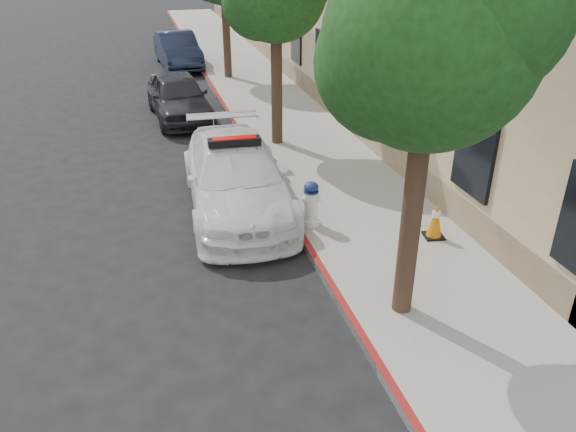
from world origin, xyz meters
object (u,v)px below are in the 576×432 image
(police_car, at_px, (236,177))
(traffic_cone, at_px, (435,220))
(parked_car_far, at_px, (178,50))
(fire_hydrant, at_px, (311,204))
(parked_car_mid, at_px, (179,97))

(police_car, height_order, traffic_cone, police_car)
(police_car, xyz_separation_m, parked_car_far, (0.10, 14.58, -0.02))
(traffic_cone, bearing_deg, fire_hydrant, 152.58)
(police_car, bearing_deg, parked_car_mid, 97.75)
(fire_hydrant, bearing_deg, parked_car_mid, 113.80)
(parked_car_mid, bearing_deg, traffic_cone, -71.74)
(fire_hydrant, distance_m, traffic_cone, 2.44)
(parked_car_far, xyz_separation_m, traffic_cone, (3.31, -17.10, -0.22))
(parked_car_mid, bearing_deg, fire_hydrant, -82.25)
(police_car, relative_size, fire_hydrant, 5.62)
(parked_car_far, bearing_deg, parked_car_mid, -99.40)
(police_car, xyz_separation_m, fire_hydrant, (1.25, -1.41, -0.14))
(parked_car_far, bearing_deg, traffic_cone, -83.41)
(parked_car_far, height_order, traffic_cone, parked_car_far)
(parked_car_mid, xyz_separation_m, traffic_cone, (3.98, -9.46, -0.21))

